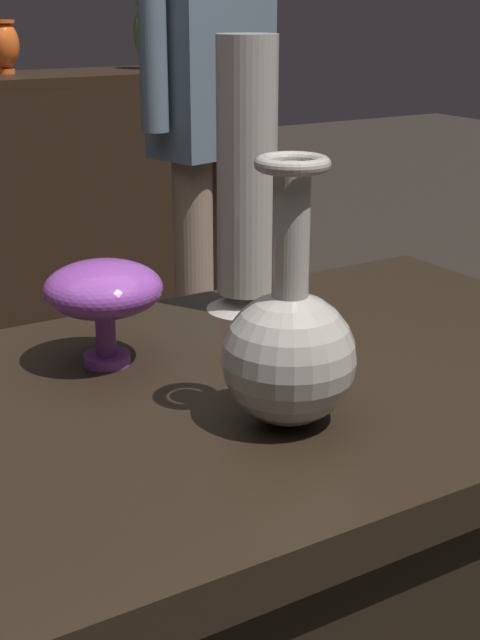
# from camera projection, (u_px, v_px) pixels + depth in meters

# --- Properties ---
(vase_centerpiece) EXTENTS (0.14, 0.14, 0.28)m
(vase_centerpiece) POSITION_uv_depth(u_px,v_px,m) (289.00, 346.00, 0.93)
(vase_centerpiece) COLOR gray
(vase_centerpiece) RESTS_ON display_plinth
(vase_tall_behind) EXTENTS (0.14, 0.14, 0.13)m
(vase_tall_behind) POSITION_uv_depth(u_px,v_px,m) (103.00, 292.00, 1.08)
(vase_tall_behind) COLOR #7A388E
(vase_tall_behind) RESTS_ON display_plinth
(vase_left_accent) EXTENTS (0.12, 0.12, 0.38)m
(vase_left_accent) POSITION_uv_depth(u_px,v_px,m) (247.00, 185.00, 1.25)
(vase_left_accent) COLOR gray
(vase_left_accent) RESTS_ON display_plinth
(shelf_vase_right) EXTENTS (0.10, 0.10, 0.17)m
(shelf_vase_right) POSITION_uv_depth(u_px,v_px,m) (4.00, 45.00, 3.01)
(shelf_vase_right) COLOR #E55B1E
(shelf_vase_right) RESTS_ON back_display_shelf
(shelf_vase_far_right) EXTENTS (0.12, 0.12, 0.23)m
(shelf_vase_far_right) POSITION_uv_depth(u_px,v_px,m) (150.00, 33.00, 3.22)
(shelf_vase_far_right) COLOR #477A38
(shelf_vase_far_right) RESTS_ON back_display_shelf
(visitor_near_right) EXTENTS (0.46, 0.26, 1.67)m
(visitor_near_right) POSITION_uv_depth(u_px,v_px,m) (211.00, 94.00, 2.41)
(visitor_near_right) COLOR #846B56
(visitor_near_right) RESTS_ON ground_plane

